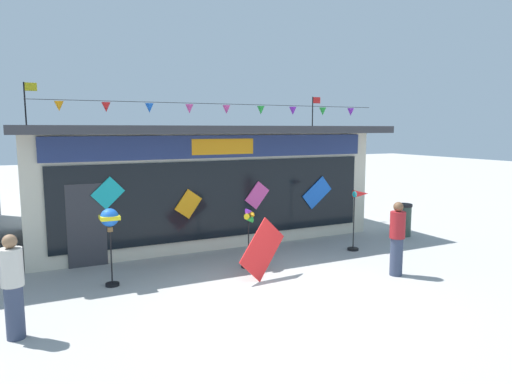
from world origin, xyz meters
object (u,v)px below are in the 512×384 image
Objects in this scene: trash_bin at (403,220)px; display_kite_on_ground at (262,249)px; person_mid_plaza at (12,284)px; person_near_camera at (397,238)px; wind_spinner_center_left at (359,207)px; wind_spinner_far_left at (110,223)px; wind_spinner_left at (249,234)px; kite_shop_building at (191,178)px.

trash_bin is 0.80× the size of display_kite_on_ground.
person_near_camera is at bearing -59.14° from person_mid_plaza.
display_kite_on_ground is at bearing -163.83° from wind_spinner_center_left.
person_mid_plaza is (-7.66, 0.28, 0.03)m from person_near_camera.
wind_spinner_far_left reaches higher than wind_spinner_center_left.
wind_spinner_far_left reaches higher than trash_bin.
trash_bin is (5.68, 0.84, -0.30)m from wind_spinner_left.
wind_spinner_left is 1.15× the size of display_kite_on_ground.
kite_shop_building reaches higher than wind_spinner_center_left.
kite_shop_building reaches higher than wind_spinner_far_left.
kite_shop_building is at bearing 127.11° from wind_spinner_center_left.
trash_bin is (10.63, 2.59, -0.38)m from person_mid_plaza.
wind_spinner_center_left is 2.30m from person_near_camera.
wind_spinner_far_left reaches higher than display_kite_on_ground.
wind_spinner_left is 0.86m from display_kite_on_ground.
person_near_camera is 1.68× the size of trash_bin.
person_mid_plaza is (-8.33, -1.90, -0.30)m from wind_spinner_center_left.
person_mid_plaza is 1.68× the size of trash_bin.
trash_bin is at bearing 16.61° from wind_spinner_center_left.
wind_spinner_far_left is 3.20m from wind_spinner_left.
trash_bin is (8.83, 0.73, -0.85)m from wind_spinner_far_left.
kite_shop_building is 7.09× the size of wind_spinner_left.
wind_spinner_center_left is at bearing 2.66° from wind_spinner_left.
person_mid_plaza is at bearing -169.57° from display_kite_on_ground.
display_kite_on_ground is at bearing -95.60° from wind_spinner_left.
wind_spinner_center_left is 3.65m from display_kite_on_ground.
person_near_camera is at bearing -68.20° from kite_shop_building.
person_mid_plaza reaches higher than wind_spinner_left.
trash_bin is at bearing 8.44° from wind_spinner_left.
wind_spinner_far_left is 1.15× the size of wind_spinner_left.
wind_spinner_far_left is at bearing -175.29° from trash_bin.
wind_spinner_far_left is at bearing 162.55° from display_kite_on_ground.
wind_spinner_center_left is (3.28, -4.33, -0.52)m from kite_shop_building.
wind_spinner_center_left is 1.65× the size of trash_bin.
person_mid_plaza is (-4.95, -1.74, 0.08)m from wind_spinner_left.
person_mid_plaza reaches higher than display_kite_on_ground.
kite_shop_building is at bearing 13.92° from person_near_camera.
kite_shop_building is 7.06m from person_near_camera.
kite_shop_building is at bearing 87.98° from display_kite_on_ground.
person_mid_plaza is at bearing -167.15° from wind_spinner_center_left.
trash_bin is at bearing -53.95° from person_near_camera.
person_mid_plaza reaches higher than wind_spinner_center_left.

